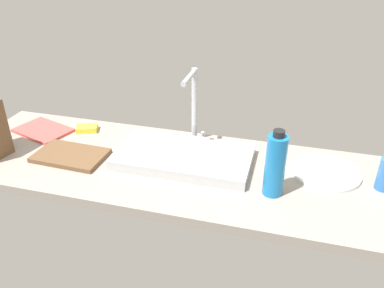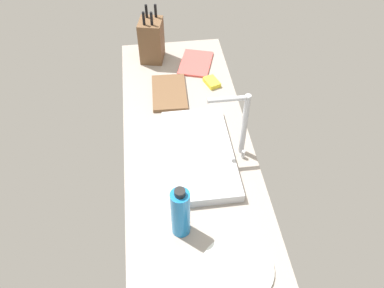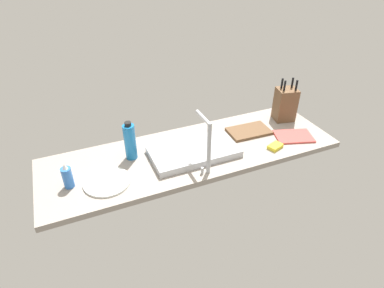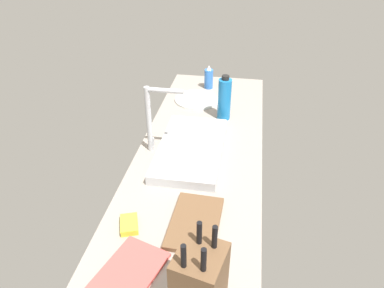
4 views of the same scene
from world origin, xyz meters
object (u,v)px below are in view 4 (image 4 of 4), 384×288
at_px(sink_basin, 191,149).
at_px(soap_bottle, 209,78).
at_px(dinner_plate, 197,100).
at_px(dish_sponge, 129,224).
at_px(faucet, 153,114).
at_px(dish_towel, 129,272).
at_px(knife_block, 200,284).
at_px(cutting_board, 195,222).
at_px(water_bottle, 224,99).

height_order(sink_basin, soap_bottle, soap_bottle).
xyz_separation_m(dinner_plate, dish_sponge, (-1.02, 0.08, 0.01)).
relative_size(faucet, dinner_plate, 1.26).
relative_size(sink_basin, dinner_plate, 2.07).
bearing_deg(soap_bottle, dish_towel, 177.20).
bearing_deg(dinner_plate, knife_block, -170.84).
bearing_deg(cutting_board, water_bottle, -2.01).
bearing_deg(dinner_plate, water_bottle, -136.21).
distance_m(sink_basin, faucet, 0.24).
relative_size(knife_block, dish_sponge, 3.34).
bearing_deg(knife_block, faucet, 35.83).
bearing_deg(water_bottle, sink_basin, 161.45).
bearing_deg(water_bottle, knife_block, -178.21).
bearing_deg(dish_towel, water_bottle, -10.77).
xyz_separation_m(faucet, dish_sponge, (-0.49, -0.03, -0.18)).
distance_m(dish_towel, dish_sponge, 0.20).
relative_size(sink_basin, dish_towel, 2.20).
distance_m(water_bottle, dish_sponge, 0.88).
relative_size(sink_basin, knife_block, 1.73).
bearing_deg(dish_towel, sink_basin, -6.56).
bearing_deg(dinner_plate, dish_towel, 178.95).
relative_size(cutting_board, water_bottle, 1.14).
relative_size(soap_bottle, dish_towel, 0.62).
xyz_separation_m(sink_basin, cutting_board, (-0.44, -0.09, -0.01)).
distance_m(sink_basin, water_bottle, 0.38).
relative_size(dinner_plate, dish_sponge, 2.79).
bearing_deg(dinner_plate, cutting_board, -171.47).
bearing_deg(knife_block, dish_sponge, 59.93).
distance_m(faucet, dinner_plate, 0.58).
distance_m(sink_basin, dinner_plate, 0.54).
distance_m(sink_basin, dish_towel, 0.68).
height_order(sink_basin, dish_towel, sink_basin).
relative_size(water_bottle, dinner_plate, 0.96).
distance_m(sink_basin, knife_block, 0.78).
xyz_separation_m(faucet, soap_bottle, (0.72, -0.16, -0.12)).
xyz_separation_m(water_bottle, dish_sponge, (-0.84, 0.25, -0.10)).
height_order(sink_basin, dinner_plate, sink_basin).
xyz_separation_m(cutting_board, dish_sponge, (-0.05, 0.23, 0.00)).
bearing_deg(soap_bottle, sink_basin, -179.23).
height_order(faucet, dish_sponge, faucet).
bearing_deg(sink_basin, dish_sponge, 164.49).
bearing_deg(soap_bottle, knife_block, -173.74).
relative_size(knife_block, dish_towel, 1.27).
bearing_deg(cutting_board, dinner_plate, 8.53).
bearing_deg(knife_block, cutting_board, 24.02).
xyz_separation_m(cutting_board, water_bottle, (0.79, -0.03, 0.10)).
xyz_separation_m(sink_basin, dish_towel, (-0.68, 0.08, -0.01)).
height_order(soap_bottle, dish_sponge, soap_bottle).
bearing_deg(dish_sponge, knife_block, -133.03).
bearing_deg(dish_sponge, sink_basin, -15.51).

